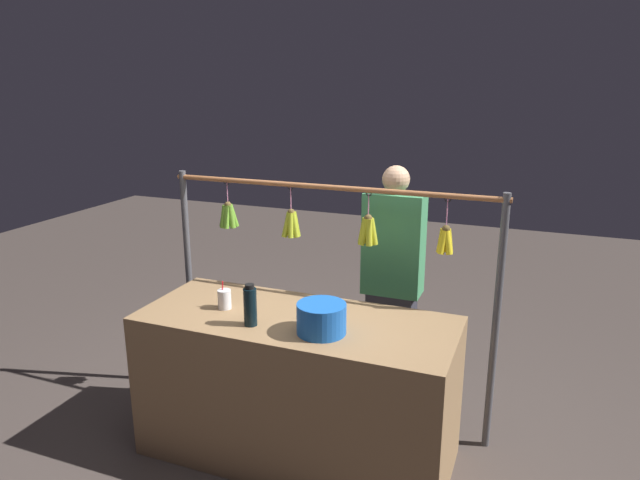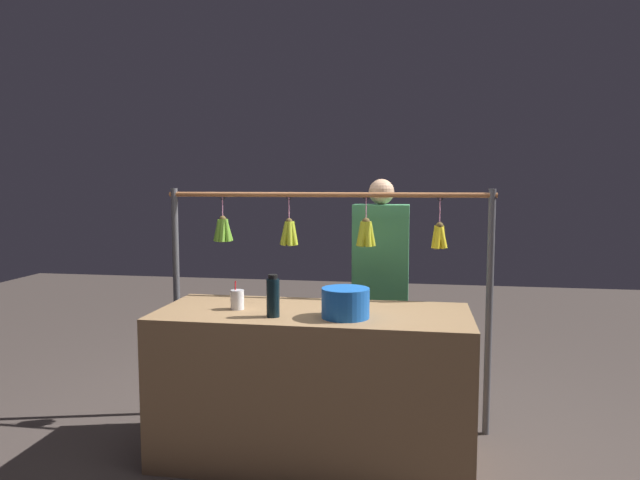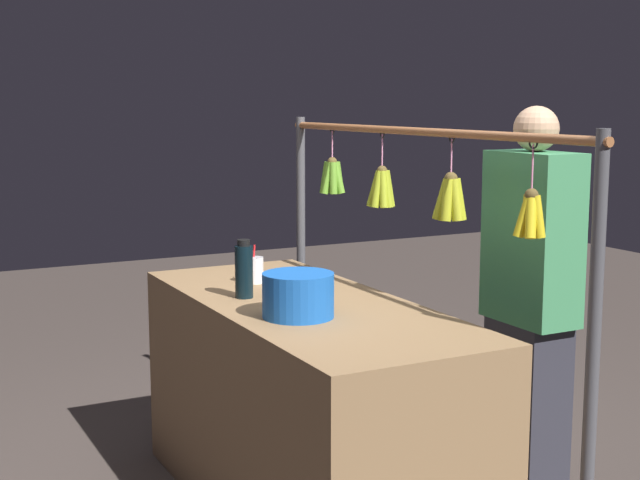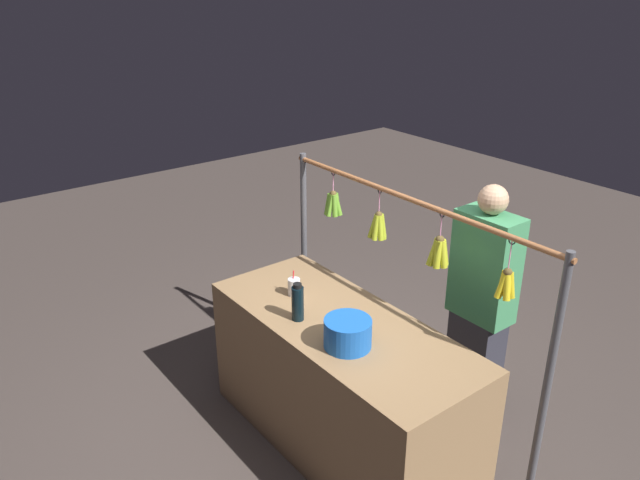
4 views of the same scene
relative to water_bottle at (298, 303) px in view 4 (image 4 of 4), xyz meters
The scene contains 7 objects.
ground_plane 1.01m from the water_bottle, 135.84° to the right, with size 12.00×12.00×0.00m, color #453B36.
market_counter 0.60m from the water_bottle, 135.84° to the right, with size 1.78×0.73×0.87m, color olive.
display_rack 0.70m from the water_bottle, 104.70° to the right, with size 2.12×0.12×1.56m.
water_bottle is the anchor object (origin of this frame).
blue_bucket 0.39m from the water_bottle, behind, with size 0.26×0.26×0.16m, color blue.
drink_cup 0.30m from the water_bottle, 31.29° to the right, with size 0.08×0.08×0.16m.
vendor_person 1.15m from the water_bottle, 117.33° to the right, with size 0.38×0.21×1.62m.
Camera 4 is at (-2.36, 1.99, 2.74)m, focal length 34.89 mm.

